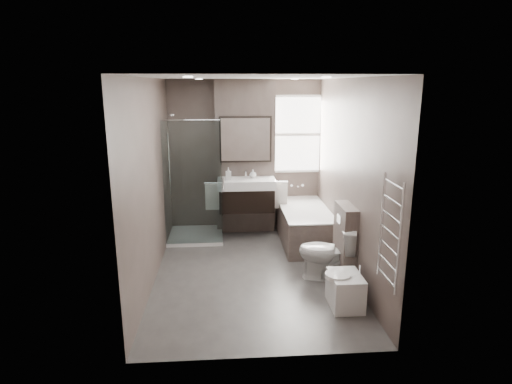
{
  "coord_description": "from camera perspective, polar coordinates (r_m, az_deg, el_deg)",
  "views": [
    {
      "loc": [
        -0.35,
        -5.44,
        2.53
      ],
      "look_at": [
        0.07,
        0.15,
        1.1
      ],
      "focal_mm": 30.0,
      "sensor_mm": 36.0,
      "label": 1
    }
  ],
  "objects": [
    {
      "name": "mirror_cabinet",
      "position": [
        7.11,
        -1.4,
        7.03
      ],
      "size": [
        0.86,
        0.08,
        0.76
      ],
      "color": "black",
      "rests_on": "vanity_pier"
    },
    {
      "name": "bathtub",
      "position": [
        7.02,
        6.46,
        -4.19
      ],
      "size": [
        0.75,
        1.6,
        0.57
      ],
      "color": "#554943",
      "rests_on": "ground"
    },
    {
      "name": "towel_radiator",
      "position": [
        4.39,
        17.46,
        -5.11
      ],
      "size": [
        0.03,
        0.49,
        1.1
      ],
      "color": "silver",
      "rests_on": "room"
    },
    {
      "name": "soap_bottle_b",
      "position": [
        7.11,
        -0.41,
        2.47
      ],
      "size": [
        0.11,
        0.11,
        0.15
      ],
      "primitive_type": "imported",
      "color": "white",
      "rests_on": "vanity"
    },
    {
      "name": "toilet",
      "position": [
        5.75,
        9.44,
        -7.91
      ],
      "size": [
        0.83,
        0.62,
        0.75
      ],
      "primitive_type": "imported",
      "rotation": [
        0.0,
        0.0,
        -1.87
      ],
      "color": "white",
      "rests_on": "ground"
    },
    {
      "name": "vanity",
      "position": [
        7.1,
        -1.28,
        -0.3
      ],
      "size": [
        0.95,
        0.47,
        0.66
      ],
      "color": "black",
      "rests_on": "vanity_pier"
    },
    {
      "name": "soap_bottle_a",
      "position": [
        6.98,
        -3.7,
        2.46
      ],
      "size": [
        0.09,
        0.09,
        0.2
      ],
      "primitive_type": "imported",
      "color": "white",
      "rests_on": "vanity"
    },
    {
      "name": "window",
      "position": [
        7.46,
        5.47,
        7.66
      ],
      "size": [
        0.98,
        0.06,
        1.33
      ],
      "color": "white",
      "rests_on": "room"
    },
    {
      "name": "towel_right",
      "position": [
        7.13,
        3.22,
        -0.42
      ],
      "size": [
        0.24,
        0.06,
        0.44
      ],
      "primitive_type": "cube",
      "color": "silver",
      "rests_on": "vanity_pier"
    },
    {
      "name": "vanity_pier",
      "position": [
        7.32,
        -1.45,
        4.63
      ],
      "size": [
        1.0,
        0.25,
        2.6
      ],
      "primitive_type": "cube",
      "color": "#554943",
      "rests_on": "ground"
    },
    {
      "name": "room",
      "position": [
        5.58,
        -0.55,
        1.58
      ],
      "size": [
        2.7,
        3.9,
        2.7
      ],
      "color": "#484542",
      "rests_on": "ground"
    },
    {
      "name": "bidet",
      "position": [
        5.19,
        11.76,
        -12.62
      ],
      "size": [
        0.42,
        0.49,
        0.51
      ],
      "color": "white",
      "rests_on": "ground"
    },
    {
      "name": "towel_left",
      "position": [
        7.08,
        -5.81,
        -0.59
      ],
      "size": [
        0.24,
        0.06,
        0.44
      ],
      "primitive_type": "cube",
      "color": "silver",
      "rests_on": "vanity_pier"
    },
    {
      "name": "cistern_box",
      "position": [
        5.78,
        11.77,
        -6.56
      ],
      "size": [
        0.19,
        0.55,
        1.0
      ],
      "color": "#554943",
      "rests_on": "ground"
    },
    {
      "name": "shower_enclosure",
      "position": [
        7.09,
        -7.31,
        -2.52
      ],
      "size": [
        0.9,
        0.9,
        2.0
      ],
      "color": "white",
      "rests_on": "ground"
    }
  ]
}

